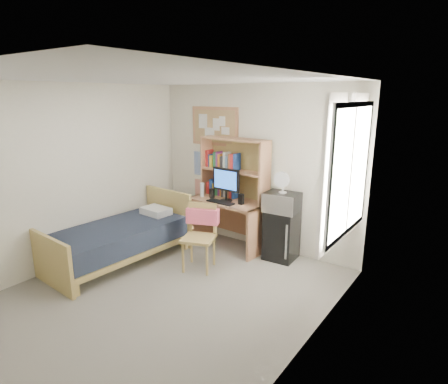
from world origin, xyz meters
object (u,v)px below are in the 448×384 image
Objects in this scene: speaker_left at (212,193)px; desk_chair at (199,238)px; bulletin_board at (215,126)px; desk_fan at (283,183)px; bed at (118,244)px; microwave at (282,202)px; monitor at (226,185)px; speaker_right at (241,199)px; mini_fridge at (281,235)px; desk at (228,223)px.

desk_chair is at bearing -59.72° from speaker_left.
bulletin_board reaches higher than desk_fan.
bed is 2.52m from microwave.
desk_chair is 1.06m from monitor.
bed is 1.97m from speaker_right.
microwave is (0.00, -0.02, 0.52)m from mini_fridge.
microwave is at bearing 16.00° from speaker_right.
speaker_left is (-0.30, -0.04, 0.47)m from desk.
desk is 1.06m from microwave.
desk_chair is 1.26m from bed.
bulletin_board is 2.12m from mini_fridge.
speaker_right reaches higher than speaker_left.
desk is 8.17× the size of speaker_left.
bulletin_board is 1.07m from monitor.
desk_chair is at bearing -77.56° from desk.
bed is at bearing -129.88° from speaker_right.
mini_fridge is 1.55× the size of microwave.
bulletin_board is 1.24× the size of mini_fridge.
mini_fridge is 2.63× the size of desk_fan.
mini_fridge is at bearing 9.24° from speaker_left.
desk_chair is at bearing -76.72° from monitor.
speaker_left is 0.60m from speaker_right.
desk is at bearing -178.76° from mini_fridge.
desk is at bearing -179.99° from desk_fan.
mini_fridge is (1.43, -0.24, -1.54)m from bulletin_board.
microwave reaches higher than mini_fridge.
bulletin_board is 1.13m from speaker_left.
microwave is at bearing -10.42° from bulletin_board.
desk_fan is at bearing 8.32° from speaker_left.
desk is 0.93m from mini_fridge.
mini_fridge is 1.16m from monitor.
desk_fan is at bearing -10.42° from bulletin_board.
speaker_right is 0.58× the size of desk_fan.
bed is (-1.93, -1.51, -0.10)m from mini_fridge.
desk_chair is (0.65, -1.25, -1.45)m from bulletin_board.
speaker_right is at bearing 49.91° from bed.
bulletin_board is 5.62× the size of speaker_right.
microwave is (0.93, 0.11, -0.16)m from monitor.
bulletin_board is at bearing 166.99° from mini_fridge.
microwave is (1.44, -0.26, -1.02)m from bulletin_board.
mini_fridge is (0.79, 1.01, -0.09)m from desk_chair.
monitor reaches higher than desk.
speaker_left is at bearing 180.00° from speaker_right.
desk reaches higher than mini_fridge.
microwave is at bearing 30.47° from desk_chair.
speaker_left is at bearing -60.46° from bulletin_board.
monitor is (-0.93, -0.13, 0.68)m from mini_fridge.
mini_fridge is 0.52m from microwave.
bulletin_board reaches higher than bed.
speaker_left is (-0.44, 0.89, 0.39)m from desk_chair.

